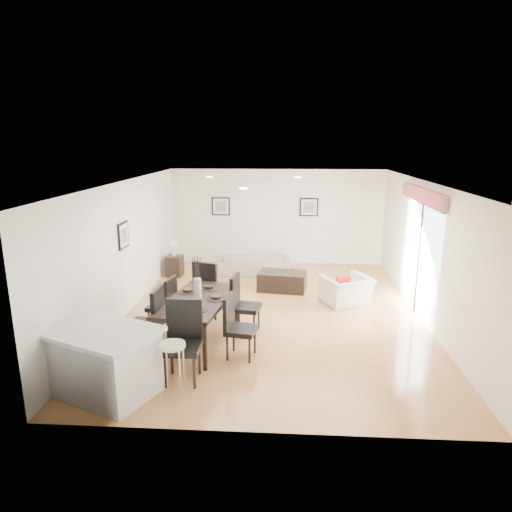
# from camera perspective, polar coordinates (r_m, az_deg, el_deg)

# --- Properties ---
(ground) EXTENTS (8.00, 8.00, 0.00)m
(ground) POSITION_cam_1_polar(r_m,az_deg,el_deg) (9.54, 2.08, -7.13)
(ground) COLOR tan
(ground) RESTS_ON ground
(wall_back) EXTENTS (6.00, 0.04, 2.70)m
(wall_back) POSITION_cam_1_polar(r_m,az_deg,el_deg) (13.05, 2.62, 4.87)
(wall_back) COLOR white
(wall_back) RESTS_ON ground
(wall_front) EXTENTS (6.00, 0.04, 2.70)m
(wall_front) POSITION_cam_1_polar(r_m,az_deg,el_deg) (5.33, 1.01, -9.29)
(wall_front) COLOR white
(wall_front) RESTS_ON ground
(wall_left) EXTENTS (0.04, 8.00, 2.70)m
(wall_left) POSITION_cam_1_polar(r_m,az_deg,el_deg) (9.68, -15.89, 1.01)
(wall_left) COLOR white
(wall_left) RESTS_ON ground
(wall_right) EXTENTS (0.04, 8.00, 2.70)m
(wall_right) POSITION_cam_1_polar(r_m,az_deg,el_deg) (9.55, 20.47, 0.47)
(wall_right) COLOR white
(wall_right) RESTS_ON ground
(ceiling) EXTENTS (6.00, 8.00, 0.02)m
(ceiling) POSITION_cam_1_polar(r_m,az_deg,el_deg) (8.92, 2.24, 9.25)
(ceiling) COLOR white
(ceiling) RESTS_ON wall_back
(sofa) EXTENTS (2.05, 1.03, 0.57)m
(sofa) POSITION_cam_1_polar(r_m,az_deg,el_deg) (12.25, -0.48, -0.83)
(sofa) COLOR gray
(sofa) RESTS_ON ground
(armchair) EXTENTS (1.21, 1.16, 0.62)m
(armchair) POSITION_cam_1_polar(r_m,az_deg,el_deg) (10.13, 11.19, -4.25)
(armchair) COLOR beige
(armchair) RESTS_ON ground
(dining_table) EXTENTS (1.29, 2.11, 0.83)m
(dining_table) POSITION_cam_1_polar(r_m,az_deg,el_deg) (8.00, -7.23, -5.86)
(dining_table) COLOR black
(dining_table) RESTS_ON ground
(dining_chair_wnear) EXTENTS (0.55, 0.55, 1.16)m
(dining_chair_wnear) POSITION_cam_1_polar(r_m,az_deg,el_deg) (7.74, -12.99, -7.57)
(dining_chair_wnear) COLOR black
(dining_chair_wnear) RESTS_ON ground
(dining_chair_wfar) EXTENTS (0.53, 0.53, 1.04)m
(dining_chair_wfar) POSITION_cam_1_polar(r_m,az_deg,el_deg) (8.65, -11.21, -5.59)
(dining_chair_wfar) COLOR black
(dining_chair_wfar) RESTS_ON ground
(dining_chair_enear) EXTENTS (0.55, 0.55, 1.06)m
(dining_chair_enear) POSITION_cam_1_polar(r_m,az_deg,el_deg) (7.51, -2.55, -8.37)
(dining_chair_enear) COLOR black
(dining_chair_enear) RESTS_ON ground
(dining_chair_efar) EXTENTS (0.57, 0.57, 1.10)m
(dining_chair_efar) POSITION_cam_1_polar(r_m,az_deg,el_deg) (8.42, -1.86, -5.63)
(dining_chair_efar) COLOR black
(dining_chair_efar) RESTS_ON ground
(dining_chair_head) EXTENTS (0.55, 0.55, 1.21)m
(dining_chair_head) POSITION_cam_1_polar(r_m,az_deg,el_deg) (6.92, -9.10, -9.83)
(dining_chair_head) COLOR black
(dining_chair_head) RESTS_ON ground
(dining_chair_foot) EXTENTS (0.67, 0.67, 1.17)m
(dining_chair_foot) POSITION_cam_1_polar(r_m,az_deg,el_deg) (9.17, -6.01, -3.75)
(dining_chair_foot) COLOR black
(dining_chair_foot) RESTS_ON ground
(vase) EXTENTS (0.91, 1.44, 0.76)m
(vase) POSITION_cam_1_polar(r_m,az_deg,el_deg) (7.88, -7.31, -3.32)
(vase) COLOR white
(vase) RESTS_ON dining_table
(coffee_table) EXTENTS (1.19, 0.82, 0.44)m
(coffee_table) POSITION_cam_1_polar(r_m,az_deg,el_deg) (10.90, 3.29, -3.14)
(coffee_table) COLOR black
(coffee_table) RESTS_ON ground
(side_table) EXTENTS (0.44, 0.44, 0.54)m
(side_table) POSITION_cam_1_polar(r_m,az_deg,el_deg) (12.18, -10.16, -1.23)
(side_table) COLOR black
(side_table) RESTS_ON ground
(table_lamp) EXTENTS (0.20, 0.20, 0.38)m
(table_lamp) POSITION_cam_1_polar(r_m,az_deg,el_deg) (12.05, -10.27, 1.15)
(table_lamp) COLOR white
(table_lamp) RESTS_ON side_table
(cushion) EXTENTS (0.32, 0.17, 0.30)m
(cushion) POSITION_cam_1_polar(r_m,az_deg,el_deg) (9.97, 10.80, -3.35)
(cushion) COLOR #A11814
(cushion) RESTS_ON armchair
(kitchen_island) EXTENTS (1.67, 1.50, 0.95)m
(kitchen_island) POSITION_cam_1_polar(r_m,az_deg,el_deg) (6.85, -18.17, -12.46)
(kitchen_island) COLOR white
(kitchen_island) RESTS_ON ground
(bar_stool) EXTENTS (0.36, 0.36, 0.79)m
(bar_stool) POSITION_cam_1_polar(r_m,az_deg,el_deg) (6.48, -10.39, -11.60)
(bar_stool) COLOR silver
(bar_stool) RESTS_ON ground
(framed_print_back_left) EXTENTS (0.52, 0.04, 0.52)m
(framed_print_back_left) POSITION_cam_1_polar(r_m,az_deg,el_deg) (13.10, -4.42, 6.21)
(framed_print_back_left) COLOR black
(framed_print_back_left) RESTS_ON wall_back
(framed_print_back_right) EXTENTS (0.52, 0.04, 0.52)m
(framed_print_back_right) POSITION_cam_1_polar(r_m,az_deg,el_deg) (13.00, 6.63, 6.09)
(framed_print_back_right) COLOR black
(framed_print_back_right) RESTS_ON wall_back
(framed_print_left_wall) EXTENTS (0.04, 0.52, 0.52)m
(framed_print_left_wall) POSITION_cam_1_polar(r_m,az_deg,el_deg) (9.42, -16.24, 2.51)
(framed_print_left_wall) COLOR black
(framed_print_left_wall) RESTS_ON wall_left
(sliding_door) EXTENTS (0.12, 2.70, 2.57)m
(sliding_door) POSITION_cam_1_polar(r_m,az_deg,el_deg) (9.75, 19.89, 2.69)
(sliding_door) COLOR white
(sliding_door) RESTS_ON wall_right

